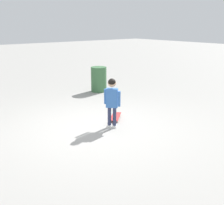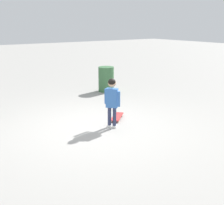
% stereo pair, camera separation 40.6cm
% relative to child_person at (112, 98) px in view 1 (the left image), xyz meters
% --- Properties ---
extents(ground_plane, '(50.00, 50.00, 0.00)m').
position_rel_child_person_xyz_m(ground_plane, '(-0.36, 0.21, -0.66)').
color(ground_plane, gray).
extents(child_person, '(0.27, 0.40, 1.06)m').
position_rel_child_person_xyz_m(child_person, '(0.00, 0.00, 0.00)').
color(child_person, '#2D3351').
rests_on(child_person, ground).
extents(skateboard, '(0.59, 0.56, 0.07)m').
position_rel_child_person_xyz_m(skateboard, '(0.40, 0.37, -0.60)').
color(skateboard, '#B22D2D').
rests_on(skateboard, ground).
extents(trash_bin, '(0.50, 0.50, 0.79)m').
position_rel_child_person_xyz_m(trash_bin, '(1.76, 2.86, -0.26)').
color(trash_bin, '#38663D').
rests_on(trash_bin, ground).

